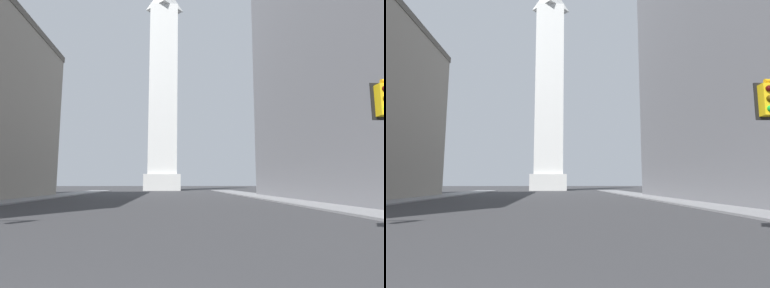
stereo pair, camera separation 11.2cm
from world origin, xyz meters
TOP-DOWN VIEW (x-y plane):
  - sidewalk_right at (15.27, 28.36)m, footprint 5.00×94.53m
  - obelisk at (0.00, 78.77)m, footprint 9.46×9.46m

SIDE VIEW (x-z plane):
  - sidewalk_right at x=15.27m, z-range 0.00..0.15m
  - obelisk at x=0.00m, z-range -1.07..58.72m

